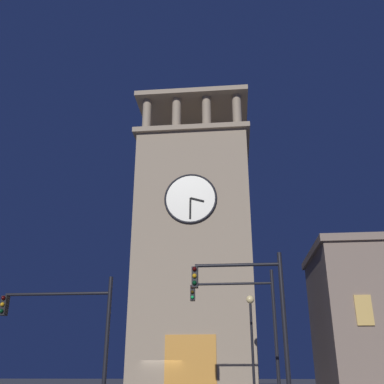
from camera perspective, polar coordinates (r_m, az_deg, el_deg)
clocktower at (r=33.67m, az=0.43°, el=-8.17°), size 8.85×7.81×24.70m
traffic_signal_near at (r=22.09m, az=7.25°, el=-15.70°), size 4.08×0.41×6.50m
traffic_signal_mid at (r=18.21m, az=-15.49°, el=-16.09°), size 4.39×0.41×5.30m
traffic_signal_far at (r=16.17m, az=7.97°, el=-14.67°), size 3.27×0.41×5.87m
street_lamp at (r=25.17m, az=7.66°, el=-17.09°), size 0.44×0.44×5.76m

